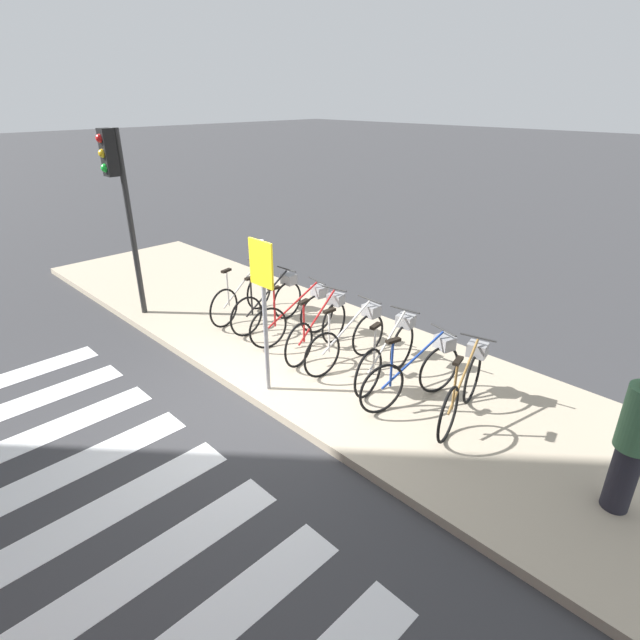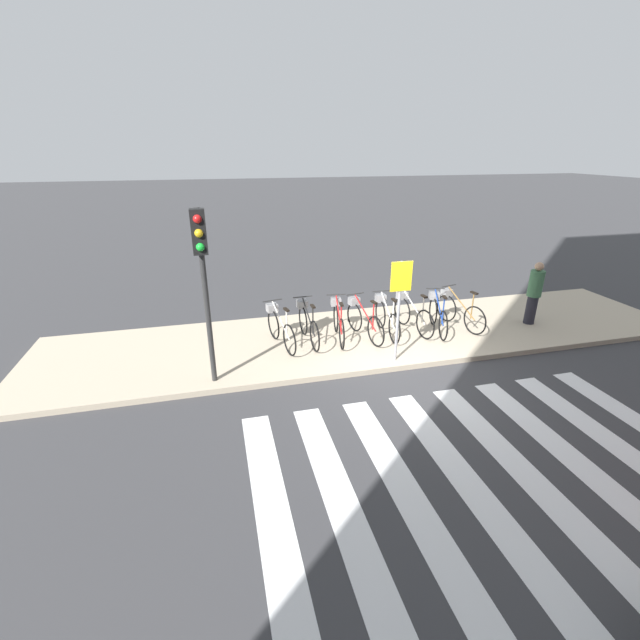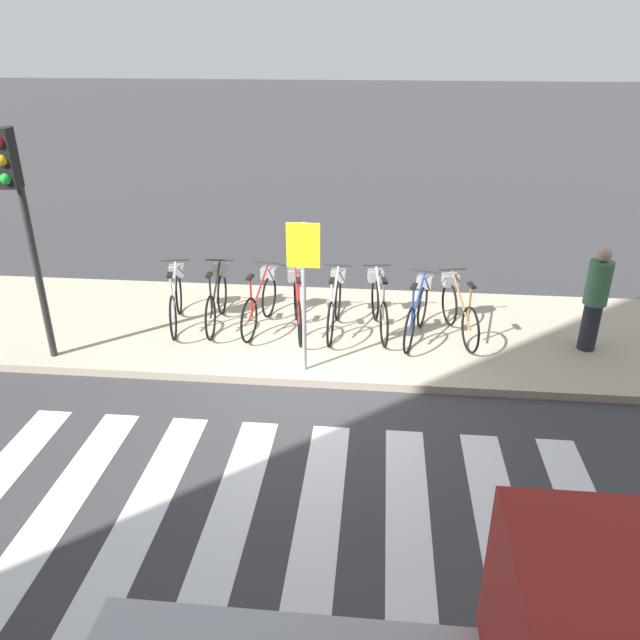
% 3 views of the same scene
% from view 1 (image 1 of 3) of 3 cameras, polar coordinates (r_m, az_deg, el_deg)
% --- Properties ---
extents(ground_plane, '(120.00, 120.00, 0.00)m').
position_cam_1_polar(ground_plane, '(7.02, -7.59, -9.60)').
color(ground_plane, '#38383A').
extents(sidewalk, '(15.58, 3.42, 0.12)m').
position_cam_1_polar(sidewalk, '(7.97, 2.14, -4.44)').
color(sidewalk, '#B7A88E').
rests_on(sidewalk, ground_plane).
extents(parked_bicycle_0, '(0.53, 1.65, 1.03)m').
position_cam_1_polar(parked_bicycle_0, '(9.27, -8.55, 3.07)').
color(parked_bicycle_0, black).
rests_on(parked_bicycle_0, sidewalk).
extents(parked_bicycle_1, '(0.46, 1.68, 1.03)m').
position_cam_1_polar(parked_bicycle_1, '(8.82, -5.59, 2.10)').
color(parked_bicycle_1, black).
rests_on(parked_bicycle_1, sidewalk).
extents(parked_bicycle_2, '(0.46, 1.66, 1.03)m').
position_cam_1_polar(parked_bicycle_2, '(8.29, -2.56, 0.68)').
color(parked_bicycle_2, black).
rests_on(parked_bicycle_2, sidewalk).
extents(parked_bicycle_3, '(0.50, 1.65, 1.03)m').
position_cam_1_polar(parked_bicycle_3, '(7.86, 0.05, -0.67)').
color(parked_bicycle_3, black).
rests_on(parked_bicycle_3, sidewalk).
extents(parked_bicycle_4, '(0.46, 1.68, 1.03)m').
position_cam_1_polar(parked_bicycle_4, '(7.52, 3.50, -1.95)').
color(parked_bicycle_4, black).
rests_on(parked_bicycle_4, sidewalk).
extents(parked_bicycle_5, '(0.46, 1.66, 1.03)m').
position_cam_1_polar(parked_bicycle_5, '(7.18, 7.96, -3.51)').
color(parked_bicycle_5, black).
rests_on(parked_bicycle_5, sidewalk).
extents(parked_bicycle_6, '(0.57, 1.63, 1.03)m').
position_cam_1_polar(parked_bicycle_6, '(6.75, 11.05, -5.71)').
color(parked_bicycle_6, black).
rests_on(parked_bicycle_6, sidewalk).
extents(parked_bicycle_7, '(0.55, 1.64, 1.03)m').
position_cam_1_polar(parked_bicycle_7, '(6.57, 16.14, -7.17)').
color(parked_bicycle_7, black).
rests_on(parked_bicycle_7, sidewalk).
extents(pedestrian, '(0.34, 0.34, 1.60)m').
position_cam_1_polar(pedestrian, '(5.65, 32.31, -11.38)').
color(pedestrian, '#23232D').
rests_on(pedestrian, sidewalk).
extents(traffic_light, '(0.24, 0.40, 3.28)m').
position_cam_1_polar(traffic_light, '(9.37, -22.08, 14.04)').
color(traffic_light, '#2D2D2D').
rests_on(traffic_light, sidewalk).
extents(sign_post, '(0.44, 0.07, 2.14)m').
position_cam_1_polar(sign_post, '(6.47, -6.52, 3.23)').
color(sign_post, '#99999E').
rests_on(sign_post, sidewalk).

